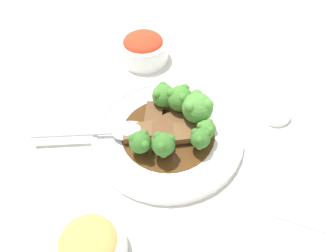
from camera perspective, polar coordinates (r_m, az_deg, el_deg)
name	(u,v)px	position (r m, az deg, el deg)	size (l,w,h in m)	color
ground_plane	(168,138)	(0.59, 0.00, -2.13)	(4.00, 4.00, 0.00)	silver
main_plate	(168,135)	(0.58, 0.00, -1.52)	(0.27, 0.27, 0.02)	white
beef_strip_0	(160,134)	(0.56, -1.35, -1.42)	(0.07, 0.06, 0.01)	brown
beef_strip_1	(187,132)	(0.56, 3.27, -1.13)	(0.06, 0.06, 0.01)	brown
beef_strip_2	(153,118)	(0.59, -2.55, 1.46)	(0.08, 0.06, 0.01)	brown
beef_strip_3	(176,120)	(0.58, 1.35, 1.07)	(0.06, 0.05, 0.01)	brown
beef_strip_4	(141,132)	(0.57, -4.76, -0.98)	(0.07, 0.07, 0.01)	brown
broccoli_floret_0	(180,98)	(0.58, 2.12, 4.87)	(0.05, 0.05, 0.06)	#8EB756
broccoli_floret_1	(198,108)	(0.56, 5.16, 3.22)	(0.05, 0.05, 0.06)	#7FA84C
broccoli_floret_2	(163,144)	(0.52, -0.81, -3.16)	(0.04, 0.04, 0.05)	#8EB756
broccoli_floret_3	(140,142)	(0.53, -4.86, -2.77)	(0.04, 0.04, 0.04)	#8EB756
broccoli_floret_4	(164,95)	(0.59, -0.76, 5.36)	(0.04, 0.04, 0.05)	#7FA84C
broccoli_floret_5	(200,138)	(0.53, 5.61, -2.17)	(0.03, 0.03, 0.04)	#8EB756
broccoli_floret_6	(206,129)	(0.55, 6.64, -0.56)	(0.03, 0.03, 0.04)	#8EB756
serving_spoon	(121,131)	(0.57, -8.21, -0.93)	(0.14, 0.18, 0.01)	#B7B7BC
side_bowl_kimchi	(144,47)	(0.73, -4.27, 13.48)	(0.11, 0.11, 0.06)	white
side_bowl_appetizer	(90,245)	(0.48, -13.49, -19.52)	(0.10, 0.10, 0.05)	white
sauce_dish	(274,113)	(0.65, 18.04, 2.19)	(0.06, 0.06, 0.01)	white
paper_napkin	(302,186)	(0.57, 22.26, -9.66)	(0.15, 0.11, 0.01)	silver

